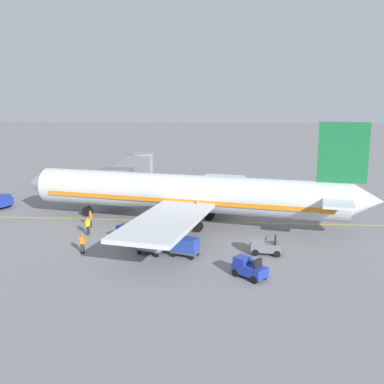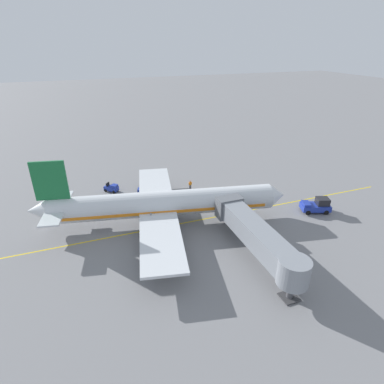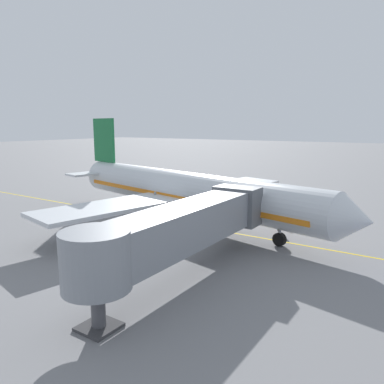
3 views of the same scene
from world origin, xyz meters
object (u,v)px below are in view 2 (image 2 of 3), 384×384
Objects in this scene: pushback_tractor at (316,206)px; baggage_cart_second_in_train at (144,192)px; baggage_tug_trailing at (180,197)px; ground_crew_wing_walker at (216,201)px; baggage_tug_lead at (106,202)px; ground_crew_loader at (190,184)px; baggage_cart_front at (161,190)px; jet_bridge at (257,236)px; baggage_tug_spare at (112,188)px; ground_crew_marshaller at (207,195)px; parked_airliner at (162,204)px.

pushback_tractor is 1.65× the size of baggage_cart_second_in_train.
ground_crew_wing_walker is (4.22, 4.87, 0.24)m from baggage_tug_trailing.
baggage_tug_lead is 15.20m from ground_crew_loader.
ground_crew_wing_walker is (7.36, 7.42, 0.00)m from baggage_cart_front.
baggage_tug_trailing is (-18.39, -3.76, -2.75)m from jet_bridge.
pushback_tractor is 1.65× the size of baggage_cart_front.
pushback_tractor is at bearing 57.45° from baggage_tug_spare.
pushback_tractor reaches higher than ground_crew_wing_walker.
pushback_tractor is 22.12m from baggage_tug_trailing.
baggage_cart_front is (-3.13, -2.55, 0.24)m from baggage_tug_trailing.
baggage_tug_spare is at bearing -127.54° from ground_crew_wing_walker.
ground_crew_wing_walker is at bearing 53.19° from baggage_cart_second_in_train.
baggage_cart_front is 8.36m from ground_crew_marshaller.
baggage_cart_front is at bearing -124.71° from ground_crew_marshaller.
parked_airliner is 24.39m from pushback_tractor.
baggage_tug_trailing and baggage_tug_spare have the same top height.
parked_airliner is 9.88m from baggage_cart_second_in_train.
baggage_tug_trailing is 1.04× the size of baggage_tug_spare.
ground_crew_marshaller is (5.12, 9.76, 0.00)m from baggage_cart_second_in_train.
baggage_tug_trailing is 0.93× the size of baggage_cart_second_in_train.
parked_airliner is 2.13× the size of jet_bridge.
baggage_tug_trailing reaches higher than baggage_cart_front.
parked_airliner is 21.96× the size of ground_crew_wing_walker.
jet_bridge is at bearing 34.58° from parked_airliner.
baggage_tug_lead is 18.15m from ground_crew_wing_walker.
baggage_tug_lead is 9.50m from baggage_cart_front.
ground_crew_loader is at bearing 90.20° from baggage_cart_second_in_train.
ground_crew_marshaller is (-16.76, 0.56, -2.51)m from jet_bridge.
jet_bridge is 10.29× the size of ground_crew_marshaller.
baggage_tug_trailing is 4.73m from ground_crew_loader.
ground_crew_wing_walker and ground_crew_marshaller have the same top height.
ground_crew_marshaller is at bearing 12.86° from ground_crew_loader.
ground_crew_wing_walker and ground_crew_loader have the same top height.
ground_crew_marshaller is at bearing 116.35° from parked_airliner.
baggage_tug_lead is at bearing -103.95° from ground_crew_marshaller.
jet_bridge is 29.71m from baggage_tug_spare.
ground_crew_wing_walker is at bearing 45.25° from baggage_cart_front.
baggage_cart_front is at bearing 82.90° from baggage_cart_second_in_train.
baggage_tug_trailing is (-6.10, 4.71, -2.47)m from parked_airliner.
parked_airliner is 9.74m from baggage_cart_front.
baggage_tug_spare is at bearing 163.01° from baggage_tug_lead.
pushback_tractor is 1.87× the size of baggage_tug_lead.
ground_crew_wing_walker reaches higher than baggage_tug_trailing.
baggage_tug_trailing is at bearing -130.95° from ground_crew_wing_walker.
baggage_cart_second_in_train is at bearing -175.63° from parked_airliner.
baggage_cart_front is at bearing -86.09° from ground_crew_loader.
ground_crew_loader is at bearing -167.45° from ground_crew_wing_walker.
ground_crew_wing_walker is at bearing 11.92° from ground_crew_marshaller.
parked_airliner is 13.94× the size of baggage_tug_spare.
parked_airliner reaches higher than baggage_tug_trailing.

